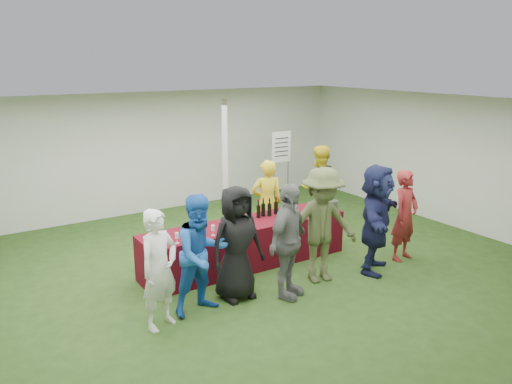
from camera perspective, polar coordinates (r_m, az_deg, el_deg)
ground at (r=8.30m, az=-2.36°, el=-9.07°), size 60.00×60.00×0.00m
tent at (r=9.11m, az=-3.52°, el=2.05°), size 10.00×10.00×10.00m
serving_table at (r=8.42m, az=-1.16°, el=-5.95°), size 3.60×0.80×0.75m
wine_bottles at (r=8.72m, az=2.24°, el=-1.78°), size 0.78×0.13×0.32m
wine_glasses at (r=7.81m, az=-3.29°, el=-3.88°), size 2.69×0.15×0.16m
water_bottle at (r=8.35m, az=-1.17°, el=-2.65°), size 0.07×0.07×0.23m
bar_towel at (r=9.22m, az=7.19°, el=-1.65°), size 0.25×0.18×0.03m
dump_bucket at (r=9.04m, az=8.62°, el=-1.53°), size 0.23×0.23×0.18m
wine_list_sign at (r=11.42m, az=2.90°, el=4.50°), size 0.50×0.03×1.80m
staff_pourer at (r=9.25m, az=1.25°, el=-1.21°), size 0.68×0.55×1.61m
staff_back at (r=10.32m, az=7.16°, el=0.64°), size 0.86×0.69×1.70m
customer_0 at (r=6.51m, az=-11.00°, el=-8.69°), size 0.68×0.57×1.59m
customer_1 at (r=6.80m, az=-6.24°, el=-7.09°), size 0.87×0.71×1.67m
customer_2 at (r=7.15m, az=-2.24°, el=-5.84°), size 0.83×0.56×1.68m
customer_3 at (r=7.18m, az=3.70°, el=-5.68°), size 1.08×0.83×1.70m
customer_4 at (r=7.73m, az=7.54°, el=-3.81°), size 1.28×0.89×1.82m
customer_5 at (r=8.27m, az=13.58°, el=-2.97°), size 1.64×1.42×1.79m
customer_6 at (r=8.91m, az=16.66°, el=-2.58°), size 0.64×0.48×1.58m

